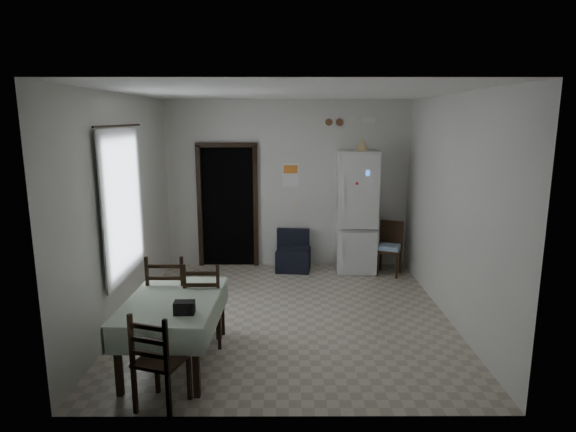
{
  "coord_description": "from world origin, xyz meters",
  "views": [
    {
      "loc": [
        -0.02,
        -6.06,
        2.6
      ],
      "look_at": [
        0.0,
        0.5,
        1.25
      ],
      "focal_mm": 30.0,
      "sensor_mm": 36.0,
      "label": 1
    }
  ],
  "objects_px": {
    "fridge": "(356,212)",
    "navy_seat": "(293,251)",
    "corner_chair": "(389,249)",
    "dining_table": "(174,332)",
    "dining_chair_far_right": "(205,301)",
    "dining_chair_far_left": "(170,296)",
    "dining_chair_near_head": "(161,358)"
  },
  "relations": [
    {
      "from": "fridge",
      "to": "dining_table",
      "type": "relative_size",
      "value": 1.46
    },
    {
      "from": "dining_table",
      "to": "dining_chair_far_right",
      "type": "distance_m",
      "value": 0.59
    },
    {
      "from": "dining_chair_far_left",
      "to": "dining_chair_near_head",
      "type": "distance_m",
      "value": 1.4
    },
    {
      "from": "fridge",
      "to": "navy_seat",
      "type": "distance_m",
      "value": 1.27
    },
    {
      "from": "dining_chair_near_head",
      "to": "dining_table",
      "type": "bearing_deg",
      "value": -66.27
    },
    {
      "from": "corner_chair",
      "to": "dining_chair_near_head",
      "type": "height_order",
      "value": "dining_chair_near_head"
    },
    {
      "from": "dining_table",
      "to": "dining_chair_far_right",
      "type": "height_order",
      "value": "dining_chair_far_right"
    },
    {
      "from": "dining_chair_far_right",
      "to": "navy_seat",
      "type": "bearing_deg",
      "value": -112.41
    },
    {
      "from": "dining_chair_far_left",
      "to": "dining_chair_far_right",
      "type": "bearing_deg",
      "value": 167.43
    },
    {
      "from": "navy_seat",
      "to": "dining_chair_far_right",
      "type": "relative_size",
      "value": 0.68
    },
    {
      "from": "dining_chair_far_left",
      "to": "dining_table",
      "type": "bearing_deg",
      "value": 106.14
    },
    {
      "from": "navy_seat",
      "to": "dining_chair_far_right",
      "type": "xyz_separation_m",
      "value": [
        -1.07,
        -2.73,
        0.16
      ]
    },
    {
      "from": "corner_chair",
      "to": "dining_chair_near_head",
      "type": "relative_size",
      "value": 0.95
    },
    {
      "from": "dining_chair_far_right",
      "to": "dining_chair_near_head",
      "type": "height_order",
      "value": "dining_chair_far_right"
    },
    {
      "from": "corner_chair",
      "to": "dining_table",
      "type": "distance_m",
      "value": 4.18
    },
    {
      "from": "dining_chair_far_left",
      "to": "corner_chair",
      "type": "bearing_deg",
      "value": -142.53
    },
    {
      "from": "dining_table",
      "to": "dining_chair_far_right",
      "type": "xyz_separation_m",
      "value": [
        0.24,
        0.52,
        0.13
      ]
    },
    {
      "from": "dining_table",
      "to": "dining_chair_far_right",
      "type": "bearing_deg",
      "value": 66.59
    },
    {
      "from": "corner_chair",
      "to": "dining_chair_far_left",
      "type": "bearing_deg",
      "value": -120.38
    },
    {
      "from": "dining_chair_far_right",
      "to": "dining_chair_near_head",
      "type": "xyz_separation_m",
      "value": [
        -0.18,
        -1.29,
        -0.03
      ]
    },
    {
      "from": "corner_chair",
      "to": "dining_table",
      "type": "height_order",
      "value": "corner_chair"
    },
    {
      "from": "dining_table",
      "to": "dining_chair_far_left",
      "type": "distance_m",
      "value": 0.66
    },
    {
      "from": "navy_seat",
      "to": "corner_chair",
      "type": "xyz_separation_m",
      "value": [
        1.6,
        -0.25,
        0.1
      ]
    },
    {
      "from": "fridge",
      "to": "corner_chair",
      "type": "relative_size",
      "value": 2.31
    },
    {
      "from": "navy_seat",
      "to": "dining_chair_far_left",
      "type": "xyz_separation_m",
      "value": [
        -1.49,
        -2.64,
        0.19
      ]
    },
    {
      "from": "navy_seat",
      "to": "dining_chair_far_left",
      "type": "distance_m",
      "value": 3.03
    },
    {
      "from": "fridge",
      "to": "dining_chair_far_right",
      "type": "distance_m",
      "value": 3.5
    },
    {
      "from": "navy_seat",
      "to": "dining_chair_far_left",
      "type": "bearing_deg",
      "value": -112.65
    },
    {
      "from": "fridge",
      "to": "dining_chair_far_right",
      "type": "bearing_deg",
      "value": -126.77
    },
    {
      "from": "fridge",
      "to": "dining_table",
      "type": "distance_m",
      "value": 4.08
    },
    {
      "from": "dining_chair_far_left",
      "to": "navy_seat",
      "type": "bearing_deg",
      "value": -119.72
    },
    {
      "from": "dining_table",
      "to": "dining_chair_near_head",
      "type": "distance_m",
      "value": 0.78
    }
  ]
}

